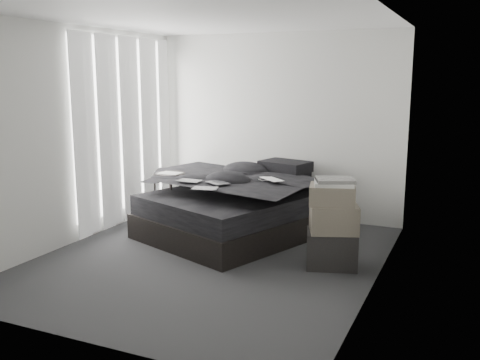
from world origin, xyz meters
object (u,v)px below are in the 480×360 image
at_px(side_stand, 171,200).
at_px(bed, 240,222).
at_px(box_lower, 332,249).
at_px(laptop, 268,174).

bearing_deg(side_stand, bed, 4.67).
relative_size(side_stand, box_lower, 1.39).
bearing_deg(box_lower, bed, 152.63).
relative_size(bed, laptop, 6.24).
distance_m(side_stand, box_lower, 2.46).
height_order(side_stand, box_lower, side_stand).
relative_size(bed, box_lower, 4.36).
bearing_deg(box_lower, side_stand, 164.93).
distance_m(bed, box_lower, 1.56).
height_order(bed, side_stand, side_stand).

